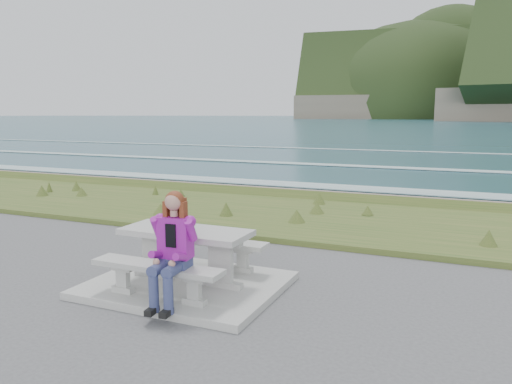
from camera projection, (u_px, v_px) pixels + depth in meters
concrete_slab at (187, 285)px, 7.00m from camera, size 2.60×2.10×0.10m
picnic_table at (186, 241)px, 6.90m from camera, size 1.80×0.75×0.75m
bench_landward at (157, 272)px, 6.30m from camera, size 1.80×0.35×0.45m
bench_seaward at (211, 245)px, 7.57m from camera, size 1.80×0.35×0.45m
grass_verge at (301, 220)px, 11.53m from camera, size 160.00×4.50×0.22m
shore_drop at (333, 200)px, 14.15m from camera, size 160.00×0.80×2.20m
ocean at (407, 184)px, 29.97m from camera, size 1600.00×1600.00×0.09m
seated_woman at (170, 265)px, 6.04m from camera, size 0.45×0.72×1.40m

